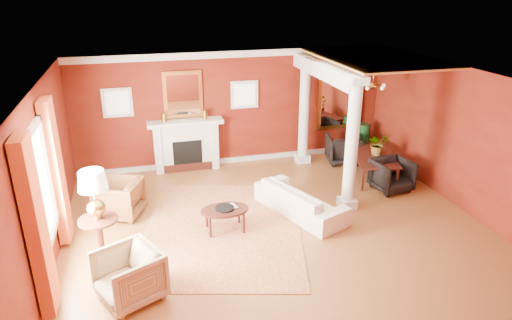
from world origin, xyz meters
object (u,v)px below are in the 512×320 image
object	(u,v)px
coffee_table	(225,211)
side_table	(95,200)
sofa	(301,195)
armchair_leopard	(119,197)
armchair_stripe	(129,273)
dining_table	(375,160)

from	to	relation	value
coffee_table	side_table	xyz separation A→B (m)	(-2.24, -0.35, 0.70)
sofa	coffee_table	xyz separation A→B (m)	(-1.64, -0.29, 0.01)
armchair_leopard	armchair_stripe	xyz separation A→B (m)	(0.17, -2.74, 0.01)
armchair_stripe	coffee_table	xyz separation A→B (m)	(1.78, 1.60, -0.02)
armchair_stripe	dining_table	xyz separation A→B (m)	(5.77, 3.13, 0.02)
sofa	side_table	distance (m)	4.00
sofa	armchair_stripe	size ratio (longest dim) A/B	2.36
sofa	dining_table	distance (m)	2.66
armchair_leopard	armchair_stripe	size ratio (longest dim) A/B	0.97
sofa	coffee_table	size ratio (longest dim) A/B	2.27
sofa	dining_table	size ratio (longest dim) A/B	1.25
armchair_leopard	dining_table	size ratio (longest dim) A/B	0.51
sofa	armchair_stripe	distance (m)	3.90
armchair_stripe	dining_table	world-z (taller)	dining_table
armchair_leopard	dining_table	distance (m)	5.95
sofa	armchair_leopard	bearing A→B (deg)	54.33
sofa	dining_table	xyz separation A→B (m)	(2.35, 1.25, 0.06)
sofa	coffee_table	distance (m)	1.67
coffee_table	side_table	distance (m)	2.37
dining_table	armchair_leopard	bearing A→B (deg)	109.88
armchair_stripe	coffee_table	distance (m)	2.39
sofa	side_table	xyz separation A→B (m)	(-3.88, -0.63, 0.71)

